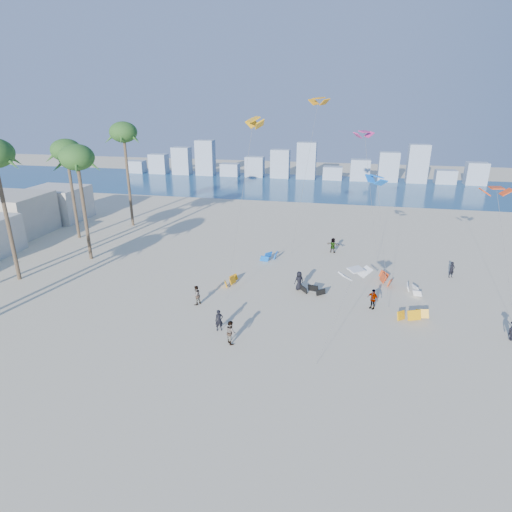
# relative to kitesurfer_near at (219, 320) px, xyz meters

# --- Properties ---
(ground) EXTENTS (220.00, 220.00, 0.00)m
(ground) POSITION_rel_kitesurfer_near_xyz_m (-1.15, -10.18, -0.90)
(ground) COLOR beige
(ground) RESTS_ON ground
(ocean) EXTENTS (220.00, 220.00, 0.00)m
(ocean) POSITION_rel_kitesurfer_near_xyz_m (-1.15, 61.82, -0.90)
(ocean) COLOR navy
(ocean) RESTS_ON ground
(kitesurfer_near) EXTENTS (0.78, 0.67, 1.80)m
(kitesurfer_near) POSITION_rel_kitesurfer_near_xyz_m (0.00, 0.00, 0.00)
(kitesurfer_near) COLOR black
(kitesurfer_near) RESTS_ON ground
(kitesurfer_mid) EXTENTS (1.11, 1.16, 1.88)m
(kitesurfer_mid) POSITION_rel_kitesurfer_near_xyz_m (1.41, -1.63, 0.04)
(kitesurfer_mid) COLOR gray
(kitesurfer_mid) RESTS_ON ground
(kitesurfers_far) EXTENTS (27.41, 18.73, 1.92)m
(kitesurfers_far) POSITION_rel_kitesurfer_near_xyz_m (9.84, 10.40, 0.02)
(kitesurfers_far) COLOR black
(kitesurfers_far) RESTS_ON ground
(grounded_kites) EXTENTS (19.51, 14.45, 0.92)m
(grounded_kites) POSITION_rel_kitesurfer_near_xyz_m (9.34, 10.24, -0.48)
(grounded_kites) COLOR orange
(grounded_kites) RESTS_ON ground
(flying_kites) EXTENTS (34.10, 30.03, 18.45)m
(flying_kites) POSITION_rel_kitesurfer_near_xyz_m (12.47, 12.43, 11.37)
(flying_kites) COLOR white
(flying_kites) RESTS_ON ground
(palm_row) EXTENTS (10.43, 44.80, 14.88)m
(palm_row) POSITION_rel_kitesurfer_near_xyz_m (-22.96, 5.99, 10.97)
(palm_row) COLOR brown
(palm_row) RESTS_ON ground
(distant_skyline) EXTENTS (85.00, 3.00, 8.40)m
(distant_skyline) POSITION_rel_kitesurfer_near_xyz_m (-2.33, 71.82, 2.19)
(distant_skyline) COLOR #9EADBF
(distant_skyline) RESTS_ON ground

